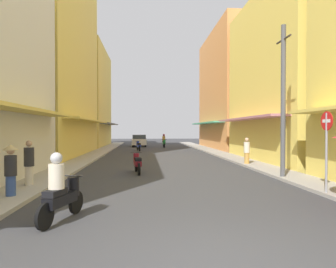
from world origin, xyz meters
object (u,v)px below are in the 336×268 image
motorbike_maroon (137,163)px  pedestrian_foreground (29,164)px  parked_car (139,140)px  pedestrian_crossing (11,169)px  street_sign_no_entry (327,141)px  motorbike_black (61,190)px  pedestrian_midway (247,152)px  utility_pole (283,101)px  motorbike_blue (138,146)px  motorbike_green (164,141)px

motorbike_maroon → pedestrian_foreground: pedestrian_foreground is taller
parked_car → pedestrian_crossing: pedestrian_crossing is taller
pedestrian_crossing → street_sign_no_entry: bearing=-1.5°
motorbike_black → parked_car: (1.18, 30.16, 0.04)m
pedestrian_midway → utility_pole: bearing=-91.2°
motorbike_blue → pedestrian_crossing: (-3.31, -20.05, 0.42)m
pedestrian_midway → street_sign_no_entry: size_ratio=0.61×
pedestrian_foreground → street_sign_no_entry: 9.99m
motorbike_blue → parked_car: 7.88m
motorbike_maroon → motorbike_black: bearing=-101.8°
motorbike_black → pedestrian_crossing: size_ratio=1.07×
pedestrian_midway → utility_pole: size_ratio=0.25×
motorbike_maroon → motorbike_blue: size_ratio=1.00×
pedestrian_crossing → pedestrian_foreground: bearing=94.5°
parked_car → utility_pole: size_ratio=0.64×
utility_pole → pedestrian_midway: bearing=88.8°
motorbike_green → pedestrian_foreground: bearing=-105.0°
motorbike_maroon → utility_pole: 7.07m
motorbike_black → street_sign_no_entry: size_ratio=0.66×
motorbike_black → parked_car: bearing=87.8°
motorbike_maroon → motorbike_blue: (-0.29, 14.98, 0.00)m
utility_pole → street_sign_no_entry: (-0.10, -3.14, -1.57)m
motorbike_maroon → pedestrian_foreground: (-3.73, -3.32, 0.35)m
utility_pole → motorbike_green: bearing=99.1°
pedestrian_crossing → utility_pole: utility_pole is taller
motorbike_blue → pedestrian_foreground: bearing=-100.7°
motorbike_blue → motorbike_maroon: bearing=-88.9°
motorbike_blue → parked_car: (-0.06, 7.87, 0.24)m
parked_car → utility_pole: (6.47, -25.03, 2.55)m
motorbike_green → pedestrian_midway: size_ratio=1.12×
motorbike_black → street_sign_no_entry: 7.87m
motorbike_black → pedestrian_crossing: bearing=132.8°
motorbike_maroon → motorbike_blue: bearing=91.1°
pedestrian_crossing → pedestrian_midway: bearing=37.8°
motorbike_maroon → utility_pole: size_ratio=0.28×
pedestrian_midway → motorbike_maroon: bearing=-157.9°
street_sign_no_entry → pedestrian_crossing: bearing=178.5°
motorbike_maroon → street_sign_no_entry: 8.13m
motorbike_black → pedestrian_midway: pedestrian_midway is taller
motorbike_maroon → utility_pole: (6.12, -2.18, 2.79)m
parked_car → street_sign_no_entry: street_sign_no_entry is taller
motorbike_maroon → pedestrian_foreground: 5.01m
pedestrian_midway → street_sign_no_entry: 7.91m
pedestrian_crossing → pedestrian_midway: 12.42m
pedestrian_midway → utility_pole: utility_pole is taller
motorbike_black → pedestrian_foreground: pedestrian_foreground is taller
motorbike_green → motorbike_blue: 5.92m
motorbike_maroon → parked_car: (-0.35, 22.85, 0.24)m
motorbike_blue → pedestrian_midway: pedestrian_midway is taller
motorbike_maroon → pedestrian_crossing: bearing=-125.3°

